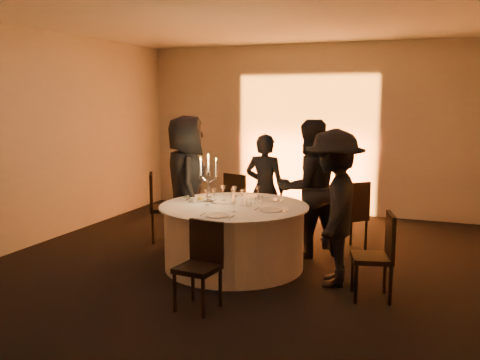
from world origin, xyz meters
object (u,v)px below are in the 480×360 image
(guest_right, at_px, (334,208))
(chair_back_left, at_px, (239,200))
(chair_front, at_px, (201,260))
(candelabra, at_px, (208,186))
(guest_back_left, at_px, (265,189))
(coffee_cup, at_px, (193,200))
(banquet_table, at_px, (234,236))
(chair_left, at_px, (160,203))
(guest_back_right, at_px, (309,188))
(chair_back_right, at_px, (351,212))
(chair_right, at_px, (379,251))
(guest_left, at_px, (186,183))

(guest_right, bearing_deg, chair_back_left, -140.76)
(chair_front, height_order, candelabra, candelabra)
(guest_back_left, height_order, coffee_cup, guest_back_left)
(banquet_table, height_order, chair_back_left, chair_back_left)
(chair_left, relative_size, candelabra, 1.61)
(guest_back_right, height_order, coffee_cup, guest_back_right)
(chair_front, relative_size, guest_back_left, 0.55)
(chair_back_left, height_order, guest_back_left, guest_back_left)
(chair_back_right, xyz_separation_m, chair_front, (-1.04, -2.48, -0.06))
(guest_back_left, bearing_deg, chair_back_right, -179.19)
(chair_right, distance_m, guest_right, 0.70)
(chair_back_left, bearing_deg, chair_right, 156.94)
(guest_back_left, bearing_deg, coffee_cup, 66.59)
(chair_right, bearing_deg, chair_back_left, -145.62)
(chair_left, bearing_deg, guest_right, -138.27)
(chair_back_right, height_order, chair_front, chair_back_right)
(chair_back_left, height_order, guest_right, guest_right)
(chair_left, xyz_separation_m, chair_back_left, (0.92, 0.79, -0.03))
(banquet_table, xyz_separation_m, chair_right, (1.77, -0.44, 0.12))
(chair_left, distance_m, guest_back_right, 2.20)
(guest_back_left, xyz_separation_m, guest_back_right, (0.72, -0.36, 0.11))
(chair_right, bearing_deg, guest_back_left, -147.29)
(chair_left, height_order, guest_left, guest_left)
(banquet_table, distance_m, candelabra, 0.70)
(banquet_table, height_order, chair_front, chair_front)
(chair_right, height_order, guest_right, guest_right)
(guest_back_left, height_order, guest_back_right, guest_back_right)
(chair_left, xyz_separation_m, guest_left, (0.56, -0.23, 0.35))
(guest_back_left, distance_m, guest_right, 1.82)
(chair_back_right, relative_size, guest_left, 0.53)
(guest_right, bearing_deg, chair_back_right, 174.11)
(chair_front, bearing_deg, guest_back_left, 100.74)
(banquet_table, xyz_separation_m, chair_left, (-1.46, 0.75, 0.17))
(chair_left, xyz_separation_m, chair_front, (1.63, -2.04, -0.08))
(chair_left, relative_size, coffee_cup, 8.97)
(banquet_table, bearing_deg, chair_back_left, 109.13)
(guest_left, bearing_deg, banquet_table, -149.93)
(chair_left, height_order, guest_back_left, guest_back_left)
(guest_left, relative_size, guest_back_left, 1.17)
(guest_right, bearing_deg, chair_front, -50.26)
(chair_back_left, xyz_separation_m, guest_right, (1.77, -1.70, 0.34))
(chair_left, height_order, chair_back_left, chair_left)
(chair_right, bearing_deg, chair_front, -76.96)
(guest_back_right, bearing_deg, banquet_table, 7.65)
(guest_left, bearing_deg, guest_right, -137.41)
(chair_front, distance_m, candelabra, 1.51)
(banquet_table, height_order, guest_left, guest_left)
(guest_left, xyz_separation_m, guest_back_right, (1.62, 0.30, -0.02))
(guest_back_left, relative_size, guest_back_right, 0.87)
(chair_left, distance_m, chair_front, 2.61)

